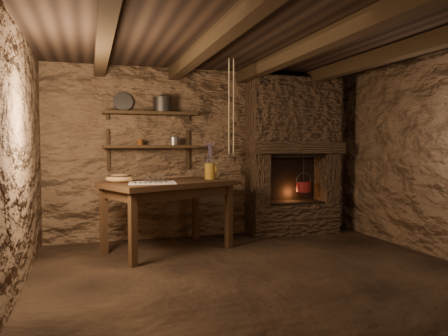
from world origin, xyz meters
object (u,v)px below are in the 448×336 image
object	(u,v)px
work_table	(168,213)
wooden_bowl	(120,179)
stoneware_jug	(210,163)
red_pot	(304,186)
iron_stockpot	(162,105)

from	to	relation	value
work_table	wooden_bowl	distance (m)	0.73
stoneware_jug	wooden_bowl	distance (m)	1.18
work_table	stoneware_jug	distance (m)	0.86
wooden_bowl	red_pot	xyz separation A→B (m)	(2.70, 0.45, -0.20)
red_pot	iron_stockpot	bearing A→B (deg)	176.71
stoneware_jug	iron_stockpot	world-z (taller)	iron_stockpot
wooden_bowl	iron_stockpot	distance (m)	1.27
red_pot	stoneware_jug	bearing A→B (deg)	-167.47
iron_stockpot	work_table	bearing A→B (deg)	-93.36
work_table	wooden_bowl	world-z (taller)	wooden_bowl
wooden_bowl	iron_stockpot	size ratio (longest dim) A/B	1.39
wooden_bowl	red_pot	world-z (taller)	red_pot
work_table	iron_stockpot	size ratio (longest dim) A/B	7.23
red_pot	wooden_bowl	bearing A→B (deg)	-170.50
iron_stockpot	red_pot	size ratio (longest dim) A/B	0.45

